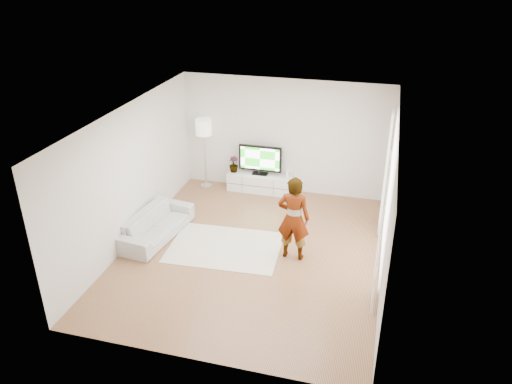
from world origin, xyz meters
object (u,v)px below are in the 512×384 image
(media_console, at_px, (260,183))
(sofa, at_px, (156,225))
(floor_lamp, at_px, (204,130))
(rug, at_px, (225,247))
(player, at_px, (294,218))
(television, at_px, (260,159))

(media_console, xyz_separation_m, sofa, (-1.53, -2.68, 0.06))
(media_console, distance_m, floor_lamp, 1.88)
(media_console, xyz_separation_m, rug, (-0.02, -2.73, -0.22))
(player, bearing_deg, media_console, -61.86)
(floor_lamp, bearing_deg, player, -43.84)
(media_console, bearing_deg, sofa, -119.66)
(rug, bearing_deg, player, 0.68)
(media_console, height_order, rug, media_console)
(media_console, relative_size, floor_lamp, 0.90)
(television, bearing_deg, media_console, -90.00)
(television, xyz_separation_m, floor_lamp, (-1.39, -0.09, 0.64))
(rug, distance_m, floor_lamp, 3.34)
(television, relative_size, rug, 0.48)
(media_console, distance_m, television, 0.62)
(sofa, height_order, floor_lamp, floor_lamp)
(sofa, bearing_deg, rug, -85.00)
(rug, bearing_deg, sofa, 178.19)
(television, relative_size, player, 0.62)
(rug, bearing_deg, floor_lamp, 117.28)
(television, height_order, rug, television)
(television, height_order, sofa, television)
(rug, height_order, player, player)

